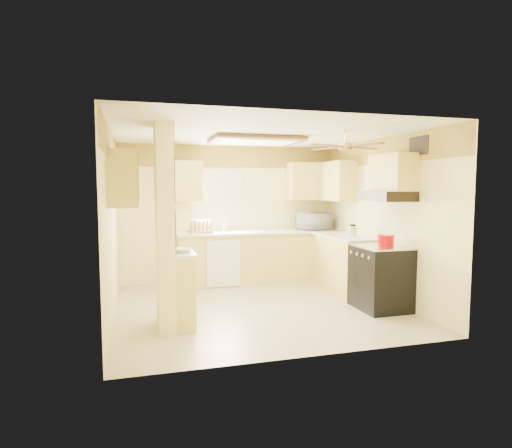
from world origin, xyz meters
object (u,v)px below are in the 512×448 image
object	(u,v)px
microwave	(314,221)
dutch_oven	(386,240)
kettle	(353,231)
bowl	(183,250)
stove	(380,277)

from	to	relation	value
microwave	dutch_oven	xyz separation A→B (m)	(0.15, -2.19, -0.10)
dutch_oven	kettle	size ratio (longest dim) A/B	1.13
bowl	dutch_oven	world-z (taller)	dutch_oven
microwave	dutch_oven	world-z (taller)	microwave
bowl	kettle	world-z (taller)	kettle
stove	dutch_oven	xyz separation A→B (m)	(0.04, -0.04, 0.54)
stove	bowl	xyz separation A→B (m)	(-2.80, -0.03, 0.51)
bowl	stove	bearing A→B (deg)	0.59
microwave	bowl	xyz separation A→B (m)	(-2.69, -2.18, -0.13)
microwave	dutch_oven	size ratio (longest dim) A/B	2.40
microwave	kettle	size ratio (longest dim) A/B	2.72
microwave	kettle	world-z (taller)	microwave
stove	bowl	size ratio (longest dim) A/B	4.12
stove	kettle	xyz separation A→B (m)	(-0.01, 0.82, 0.58)
bowl	dutch_oven	size ratio (longest dim) A/B	0.92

